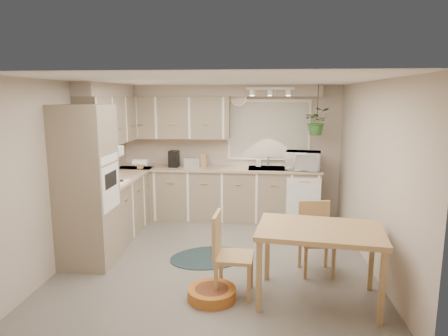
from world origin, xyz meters
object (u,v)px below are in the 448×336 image
(chair_left, at_px, (234,254))
(microwave, at_px, (303,159))
(pet_bed, at_px, (212,294))
(dining_table, at_px, (318,264))
(braided_rug, at_px, (208,257))
(chair_back, at_px, (317,239))

(chair_left, height_order, microwave, microwave)
(pet_bed, xyz_separation_m, microwave, (1.24, 2.88, 1.08))
(dining_table, xyz_separation_m, braided_rug, (-1.33, 1.04, -0.41))
(dining_table, bearing_deg, chair_back, 83.75)
(dining_table, xyz_separation_m, pet_bed, (-1.15, -0.09, -0.35))
(microwave, bearing_deg, dining_table, -83.27)
(dining_table, xyz_separation_m, chair_left, (-0.91, 0.06, 0.06))
(chair_left, bearing_deg, chair_back, 125.80)
(chair_back, bearing_deg, braided_rug, -19.88)
(chair_back, bearing_deg, microwave, -96.62)
(dining_table, bearing_deg, chair_left, 176.04)
(pet_bed, bearing_deg, dining_table, 4.33)
(chair_back, xyz_separation_m, microwave, (0.02, 2.10, 0.69))
(chair_left, distance_m, pet_bed, 0.49)
(pet_bed, height_order, microwave, microwave)
(pet_bed, bearing_deg, microwave, 66.59)
(chair_left, bearing_deg, braided_rug, -153.24)
(chair_left, relative_size, braided_rug, 0.87)
(chair_back, relative_size, microwave, 1.51)
(braided_rug, distance_m, microwave, 2.53)
(chair_left, height_order, pet_bed, chair_left)
(chair_back, distance_m, pet_bed, 1.50)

